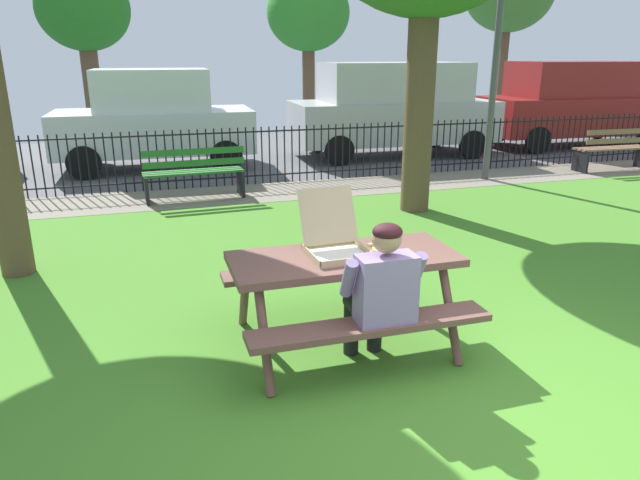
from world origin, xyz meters
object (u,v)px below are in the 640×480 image
(adult_at_table, at_px, (380,291))
(parked_car_center, at_px, (393,107))
(pizza_box_open, at_px, (334,238))
(parked_car_right, at_px, (575,102))
(lamp_post_walkway, at_px, (497,44))
(parked_car_left, at_px, (154,119))
(far_tree_center, at_px, (308,14))
(picnic_table_foreground, at_px, (344,276))
(pizza_slice_on_table, at_px, (380,247))
(park_bench_center, at_px, (194,174))
(park_bench_right, at_px, (614,150))
(far_tree_midleft, at_px, (84,12))

(adult_at_table, height_order, parked_car_center, parked_car_center)
(pizza_box_open, height_order, parked_car_right, parked_car_right)
(adult_at_table, bearing_deg, lamp_post_walkway, 51.78)
(parked_car_left, distance_m, far_tree_center, 8.55)
(adult_at_table, distance_m, parked_car_left, 8.90)
(picnic_table_foreground, height_order, pizza_slice_on_table, pizza_slice_on_table)
(picnic_table_foreground, height_order, park_bench_center, park_bench_center)
(lamp_post_walkway, relative_size, far_tree_center, 0.85)
(pizza_slice_on_table, distance_m, lamp_post_walkway, 7.04)
(pizza_slice_on_table, xyz_separation_m, park_bench_center, (-1.04, 5.26, -0.36))
(adult_at_table, relative_size, park_bench_right, 0.74)
(parked_car_center, bearing_deg, park_bench_center, -148.32)
(pizza_slice_on_table, bearing_deg, adult_at_table, -112.41)
(far_tree_midleft, bearing_deg, parked_car_center, -43.36)
(park_bench_center, bearing_deg, pizza_box_open, -83.00)
(park_bench_right, height_order, parked_car_center, parked_car_center)
(parked_car_right, relative_size, far_tree_midleft, 1.01)
(lamp_post_walkway, height_order, parked_car_left, lamp_post_walkway)
(picnic_table_foreground, relative_size, lamp_post_walkway, 0.46)
(parked_car_center, relative_size, far_tree_center, 1.00)
(pizza_slice_on_table, bearing_deg, far_tree_center, 76.33)
(picnic_table_foreground, xyz_separation_m, pizza_box_open, (-0.05, 0.10, 0.29))
(parked_car_center, xyz_separation_m, far_tree_center, (-0.18, 6.43, 2.33))
(picnic_table_foreground, distance_m, pizza_box_open, 0.31)
(pizza_slice_on_table, relative_size, park_bench_center, 0.14)
(adult_at_table, bearing_deg, parked_car_center, 65.67)
(pizza_slice_on_table, xyz_separation_m, parked_car_right, (8.70, 8.21, 0.32))
(picnic_table_foreground, height_order, parked_car_center, parked_car_center)
(picnic_table_foreground, distance_m, far_tree_midleft, 15.24)
(picnic_table_foreground, distance_m, pizza_slice_on_table, 0.40)
(park_bench_center, height_order, parked_car_right, parked_car_right)
(picnic_table_foreground, xyz_separation_m, parked_car_center, (4.08, 8.30, 0.50))
(parked_car_center, xyz_separation_m, far_tree_midleft, (-6.81, 6.43, 2.29))
(pizza_slice_on_table, height_order, lamp_post_walkway, lamp_post_walkway)
(lamp_post_walkway, distance_m, far_tree_center, 9.46)
(lamp_post_walkway, relative_size, parked_car_center, 0.85)
(pizza_box_open, distance_m, far_tree_midleft, 15.09)
(pizza_slice_on_table, bearing_deg, parked_car_left, 100.56)
(lamp_post_walkway, bearing_deg, picnic_table_foreground, -131.35)
(park_bench_right, relative_size, parked_car_left, 0.41)
(pizza_box_open, height_order, adult_at_table, pizza_box_open)
(pizza_box_open, relative_size, parked_car_center, 0.13)
(pizza_slice_on_table, height_order, park_bench_right, park_bench_right)
(park_bench_right, height_order, parked_car_right, parked_car_right)
(lamp_post_walkway, xyz_separation_m, far_tree_midleft, (-7.44, 9.38, 0.96))
(pizza_box_open, bearing_deg, park_bench_center, 97.00)
(pizza_box_open, distance_m, park_bench_center, 5.31)
(pizza_slice_on_table, height_order, far_tree_midleft, far_tree_midleft)
(parked_car_right, bearing_deg, park_bench_center, -163.15)
(pizza_slice_on_table, relative_size, parked_car_left, 0.06)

